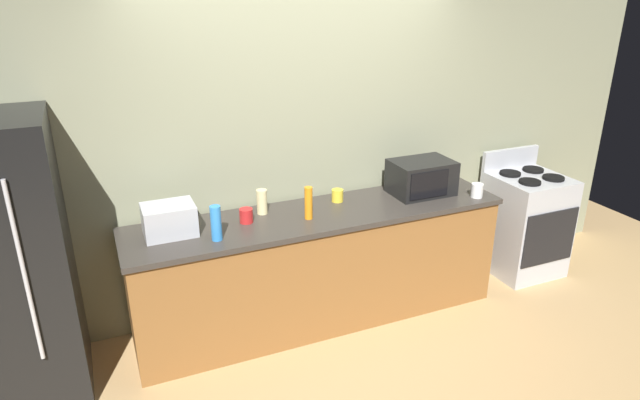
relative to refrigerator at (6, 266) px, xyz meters
name	(u,v)px	position (x,y,z in m)	size (l,w,h in m)	color
ground_plane	(342,345)	(2.05, -0.40, -0.90)	(8.00, 8.00, 0.00)	tan
back_wall	(299,140)	(2.05, 0.41, 0.45)	(6.40, 0.10, 2.70)	gray
counter_run	(320,267)	(2.05, 0.00, -0.45)	(2.84, 0.64, 0.90)	brown
refrigerator	(6,266)	(0.00, 0.00, 0.00)	(0.72, 0.73, 1.80)	black
stove_range	(524,223)	(4.05, 0.00, -0.44)	(0.60, 0.61, 1.08)	#B7BABF
microwave	(421,177)	(2.95, 0.05, 0.13)	(0.48, 0.35, 0.27)	black
toaster_oven	(169,220)	(0.98, 0.06, 0.10)	(0.34, 0.26, 0.21)	#B7BABF
bottle_spray_cleaner	(216,223)	(1.25, -0.15, 0.12)	(0.07, 0.07, 0.24)	#338CE5
bottle_dish_soap	(309,203)	(1.93, -0.06, 0.12)	(0.06, 0.06, 0.24)	orange
bottle_hand_soap	(262,202)	(1.66, 0.16, 0.09)	(0.08, 0.08, 0.18)	beige
mug_red	(246,216)	(1.51, 0.05, 0.05)	(0.09, 0.09, 0.10)	red
mug_yellow	(337,195)	(2.26, 0.15, 0.05)	(0.09, 0.09, 0.10)	yellow
mug_white	(477,190)	(3.31, -0.20, 0.05)	(0.09, 0.09, 0.11)	white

